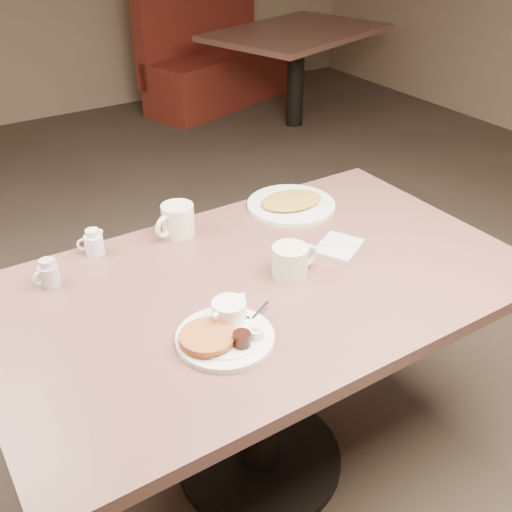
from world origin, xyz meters
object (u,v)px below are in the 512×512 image
creamer_right (93,243)px  hash_plate (291,203)px  diner_table (260,328)px  coffee_mug_far (177,220)px  creamer_left (48,274)px  coffee_mug_near (291,260)px  booth_back_right (220,58)px  main_plate (224,331)px

creamer_right → hash_plate: (0.67, -0.07, -0.02)m
diner_table → coffee_mug_far: (-0.08, 0.36, 0.22)m
creamer_left → creamer_right: size_ratio=0.98×
coffee_mug_near → booth_back_right: 3.95m
creamer_left → diner_table: bearing=-30.7°
main_plate → coffee_mug_near: size_ratio=2.19×
hash_plate → coffee_mug_far: bearing=174.5°
creamer_left → booth_back_right: 3.99m
main_plate → hash_plate: bearing=41.5°
hash_plate → booth_back_right: bearing=64.3°
creamer_left → hash_plate: (0.84, 0.02, -0.02)m
main_plate → creamer_right: size_ratio=3.84×
diner_table → hash_plate: size_ratio=4.60×
diner_table → hash_plate: 0.50m
creamer_left → creamer_right: (0.16, 0.09, -0.00)m
booth_back_right → hash_plate: bearing=-115.7°
coffee_mug_near → booth_back_right: size_ratio=0.08×
main_plate → creamer_left: (-0.29, 0.46, 0.01)m
diner_table → coffee_mug_near: bearing=-12.8°
coffee_mug_far → hash_plate: (0.41, -0.04, -0.04)m
coffee_mug_near → main_plate: bearing=-154.7°
coffee_mug_far → booth_back_right: size_ratio=0.08×
creamer_right → hash_plate: size_ratio=0.25×
diner_table → creamer_right: creamer_right is taller
coffee_mug_far → creamer_right: coffee_mug_far is taller
coffee_mug_near → creamer_left: (-0.59, 0.32, -0.01)m
hash_plate → booth_back_right: 3.54m
coffee_mug_near → creamer_left: bearing=151.8°
booth_back_right → creamer_right: bearing=-125.3°
diner_table → creamer_left: 0.62m
diner_table → booth_back_right: size_ratio=0.78×
coffee_mug_near → creamer_right: (-0.43, 0.41, -0.01)m
coffee_mug_near → hash_plate: size_ratio=0.45×
main_plate → coffee_mug_near: bearing=25.3°
creamer_right → hash_plate: 0.68m
main_plate → diner_table: bearing=37.8°
creamer_left → hash_plate: bearing=1.6°
booth_back_right → diner_table: bearing=-118.1°
coffee_mug_far → coffee_mug_near: bearing=-66.3°
diner_table → coffee_mug_near: coffee_mug_near is taller
diner_table → main_plate: main_plate is taller
coffee_mug_far → creamer_left: 0.43m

